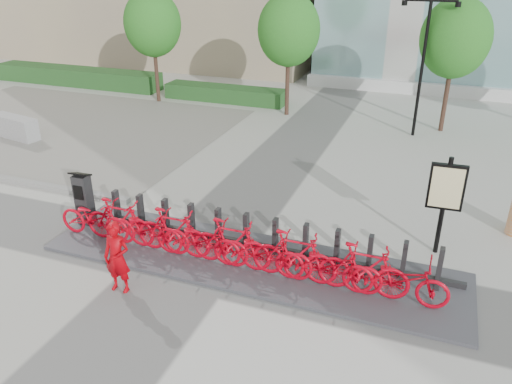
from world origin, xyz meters
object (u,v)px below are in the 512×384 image
(map_sign, at_px, (446,191))
(kiosk, at_px, (84,198))
(bike_0, at_px, (94,218))
(jersey_barrier, at_px, (15,127))
(worker_red, at_px, (117,257))

(map_sign, bearing_deg, kiosk, -170.61)
(bike_0, xyz_separation_m, kiosk, (-0.67, 0.51, 0.19))
(jersey_barrier, bearing_deg, map_sign, -0.06)
(map_sign, bearing_deg, jersey_barrier, 166.36)
(jersey_barrier, height_order, map_sign, map_sign)
(kiosk, xyz_separation_m, jersey_barrier, (-7.06, 4.83, -0.35))
(kiosk, relative_size, worker_red, 0.92)
(jersey_barrier, xyz_separation_m, map_sign, (15.57, -3.02, 1.16))
(bike_0, distance_m, map_sign, 8.23)
(worker_red, bearing_deg, jersey_barrier, 140.96)
(bike_0, height_order, worker_red, worker_red)
(bike_0, height_order, kiosk, kiosk)
(bike_0, bearing_deg, worker_red, -131.43)
(kiosk, distance_m, jersey_barrier, 8.57)
(bike_0, distance_m, kiosk, 0.86)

